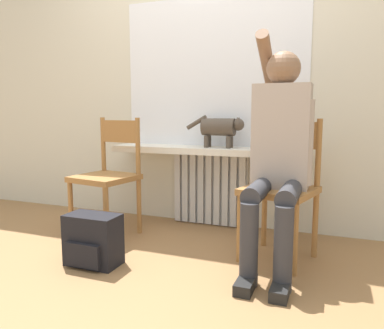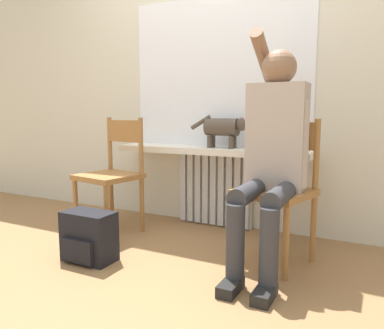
{
  "view_description": "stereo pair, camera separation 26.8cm",
  "coord_description": "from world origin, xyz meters",
  "px_view_note": "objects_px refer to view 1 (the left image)",
  "views": [
    {
      "loc": [
        0.97,
        -1.75,
        0.92
      ],
      "look_at": [
        0.0,
        0.73,
        0.56
      ],
      "focal_mm": 35.0,
      "sensor_mm": 36.0,
      "label": 1
    },
    {
      "loc": [
        1.21,
        -1.64,
        0.92
      ],
      "look_at": [
        0.0,
        0.73,
        0.56
      ],
      "focal_mm": 35.0,
      "sensor_mm": 36.0,
      "label": 2
    }
  ],
  "objects_px": {
    "cat": "(221,128)",
    "backpack": "(93,240)",
    "person": "(279,148)",
    "chair_right": "(282,186)",
    "chair_left": "(108,174)"
  },
  "relations": [
    {
      "from": "person",
      "to": "cat",
      "type": "relative_size",
      "value": 3.02
    },
    {
      "from": "person",
      "to": "chair_right",
      "type": "bearing_deg",
      "value": 85.09
    },
    {
      "from": "chair_right",
      "to": "cat",
      "type": "distance_m",
      "value": 0.76
    },
    {
      "from": "person",
      "to": "cat",
      "type": "xyz_separation_m",
      "value": [
        -0.53,
        0.53,
        0.09
      ]
    },
    {
      "from": "cat",
      "to": "chair_right",
      "type": "bearing_deg",
      "value": -38.17
    },
    {
      "from": "chair_left",
      "to": "backpack",
      "type": "xyz_separation_m",
      "value": [
        0.24,
        -0.54,
        -0.31
      ]
    },
    {
      "from": "chair_left",
      "to": "chair_right",
      "type": "relative_size",
      "value": 1.0
    },
    {
      "from": "cat",
      "to": "backpack",
      "type": "bearing_deg",
      "value": -118.29
    },
    {
      "from": "chair_right",
      "to": "backpack",
      "type": "bearing_deg",
      "value": -138.14
    },
    {
      "from": "chair_right",
      "to": "cat",
      "type": "bearing_deg",
      "value": 156.6
    },
    {
      "from": "cat",
      "to": "backpack",
      "type": "xyz_separation_m",
      "value": [
        -0.52,
        -0.96,
        -0.66
      ]
    },
    {
      "from": "chair_right",
      "to": "person",
      "type": "xyz_separation_m",
      "value": [
        -0.01,
        -0.11,
        0.25
      ]
    },
    {
      "from": "chair_right",
      "to": "chair_left",
      "type": "bearing_deg",
      "value": -165.26
    },
    {
      "from": "backpack",
      "to": "chair_right",
      "type": "bearing_deg",
      "value": 27.08
    },
    {
      "from": "chair_right",
      "to": "person",
      "type": "distance_m",
      "value": 0.28
    }
  ]
}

